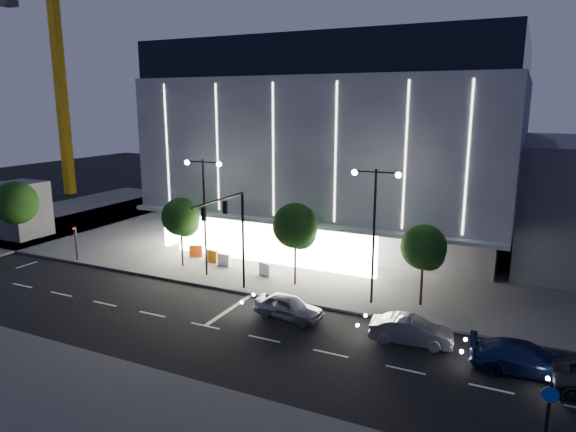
{
  "coord_description": "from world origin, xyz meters",
  "views": [
    {
      "loc": [
        18.76,
        -25.05,
        13.02
      ],
      "look_at": [
        3.1,
        7.68,
        5.0
      ],
      "focal_mm": 32.0,
      "sensor_mm": 36.0,
      "label": 1
    }
  ],
  "objects_px": {
    "tree_left": "(181,219)",
    "barrier_b": "(224,260)",
    "traffic_mast": "(232,225)",
    "street_lamp_east": "(374,217)",
    "ped_signal_far": "(76,240)",
    "barrier_c": "(213,256)",
    "barrier_d": "(265,269)",
    "car_third": "(525,358)",
    "tree_mid": "(296,228)",
    "street_lamp_west": "(204,200)",
    "car_lead": "(288,307)",
    "barrier_a": "(196,251)",
    "tree_right": "(424,250)",
    "car_second": "(411,331)",
    "tower_crane": "(63,47)",
    "cycle_sign_pole": "(546,429)"
  },
  "relations": [
    {
      "from": "car_third",
      "to": "car_second",
      "type": "bearing_deg",
      "value": 77.43
    },
    {
      "from": "street_lamp_east",
      "to": "car_third",
      "type": "bearing_deg",
      "value": -29.11
    },
    {
      "from": "barrier_c",
      "to": "barrier_d",
      "type": "bearing_deg",
      "value": -0.77
    },
    {
      "from": "tree_left",
      "to": "car_second",
      "type": "distance_m",
      "value": 20.56
    },
    {
      "from": "car_lead",
      "to": "car_second",
      "type": "height_order",
      "value": "car_lead"
    },
    {
      "from": "ped_signal_far",
      "to": "car_third",
      "type": "xyz_separation_m",
      "value": [
        34.31,
        -3.68,
        -1.13
      ]
    },
    {
      "from": "traffic_mast",
      "to": "tree_right",
      "type": "distance_m",
      "value": 12.63
    },
    {
      "from": "tree_right",
      "to": "barrier_c",
      "type": "xyz_separation_m",
      "value": [
        -17.41,
        1.87,
        -3.23
      ]
    },
    {
      "from": "car_lead",
      "to": "barrier_a",
      "type": "height_order",
      "value": "car_lead"
    },
    {
      "from": "tree_mid",
      "to": "car_third",
      "type": "height_order",
      "value": "tree_mid"
    },
    {
      "from": "street_lamp_west",
      "to": "tree_left",
      "type": "xyz_separation_m",
      "value": [
        -2.97,
        1.02,
        -1.92
      ]
    },
    {
      "from": "car_third",
      "to": "tower_crane",
      "type": "bearing_deg",
      "value": 60.47
    },
    {
      "from": "tree_mid",
      "to": "traffic_mast",
      "type": "bearing_deg",
      "value": -129.42
    },
    {
      "from": "tree_left",
      "to": "barrier_d",
      "type": "height_order",
      "value": "tree_left"
    },
    {
      "from": "tower_crane",
      "to": "ped_signal_far",
      "type": "bearing_deg",
      "value": -42.2
    },
    {
      "from": "tree_mid",
      "to": "street_lamp_east",
      "type": "bearing_deg",
      "value": -9.69
    },
    {
      "from": "tower_crane",
      "to": "barrier_d",
      "type": "distance_m",
      "value": 50.73
    },
    {
      "from": "barrier_a",
      "to": "tree_right",
      "type": "bearing_deg",
      "value": -31.24
    },
    {
      "from": "street_lamp_east",
      "to": "barrier_c",
      "type": "bearing_deg",
      "value": 168.63
    },
    {
      "from": "tree_mid",
      "to": "barrier_d",
      "type": "height_order",
      "value": "tree_mid"
    },
    {
      "from": "tower_crane",
      "to": "barrier_a",
      "type": "distance_m",
      "value": 43.83
    },
    {
      "from": "street_lamp_west",
      "to": "barrier_c",
      "type": "bearing_deg",
      "value": 115.6
    },
    {
      "from": "street_lamp_east",
      "to": "car_third",
      "type": "xyz_separation_m",
      "value": [
        9.31,
        -5.18,
        -5.2
      ]
    },
    {
      "from": "tree_left",
      "to": "ped_signal_far",
      "type": "bearing_deg",
      "value": -164.39
    },
    {
      "from": "car_third",
      "to": "barrier_b",
      "type": "distance_m",
      "value": 23.52
    },
    {
      "from": "tree_mid",
      "to": "barrier_c",
      "type": "xyz_separation_m",
      "value": [
        -8.41,
        1.87,
        -3.68
      ]
    },
    {
      "from": "cycle_sign_pole",
      "to": "tower_crane",
      "type": "bearing_deg",
      "value": 149.76
    },
    {
      "from": "tree_right",
      "to": "barrier_d",
      "type": "xyz_separation_m",
      "value": [
        -11.89,
        0.71,
        -3.23
      ]
    },
    {
      "from": "street_lamp_west",
      "to": "car_lead",
      "type": "distance_m",
      "value": 11.27
    },
    {
      "from": "street_lamp_west",
      "to": "barrier_c",
      "type": "height_order",
      "value": "street_lamp_west"
    },
    {
      "from": "cycle_sign_pole",
      "to": "barrier_a",
      "type": "bearing_deg",
      "value": 147.29
    },
    {
      "from": "street_lamp_east",
      "to": "car_second",
      "type": "xyz_separation_m",
      "value": [
        3.57,
        -4.45,
        -5.21
      ]
    },
    {
      "from": "car_third",
      "to": "street_lamp_west",
      "type": "bearing_deg",
      "value": 71.68
    },
    {
      "from": "tree_left",
      "to": "car_lead",
      "type": "relative_size",
      "value": 1.3
    },
    {
      "from": "street_lamp_east",
      "to": "traffic_mast",
      "type": "bearing_deg",
      "value": -163.52
    },
    {
      "from": "car_second",
      "to": "barrier_b",
      "type": "bearing_deg",
      "value": 61.39
    },
    {
      "from": "tree_left",
      "to": "car_second",
      "type": "xyz_separation_m",
      "value": [
        19.55,
        -5.47,
        -3.29
      ]
    },
    {
      "from": "street_lamp_east",
      "to": "barrier_b",
      "type": "distance_m",
      "value": 14.2
    },
    {
      "from": "tree_left",
      "to": "barrier_b",
      "type": "distance_m",
      "value": 4.74
    },
    {
      "from": "street_lamp_west",
      "to": "barrier_c",
      "type": "distance_m",
      "value": 6.2
    },
    {
      "from": "street_lamp_east",
      "to": "car_lead",
      "type": "relative_size",
      "value": 2.04
    },
    {
      "from": "traffic_mast",
      "to": "tree_left",
      "type": "distance_m",
      "value": 7.95
    },
    {
      "from": "traffic_mast",
      "to": "tree_right",
      "type": "relative_size",
      "value": 1.28
    },
    {
      "from": "car_lead",
      "to": "barrier_a",
      "type": "bearing_deg",
      "value": 62.52
    },
    {
      "from": "street_lamp_east",
      "to": "ped_signal_far",
      "type": "bearing_deg",
      "value": -176.56
    },
    {
      "from": "street_lamp_east",
      "to": "ped_signal_far",
      "type": "distance_m",
      "value": 25.37
    },
    {
      "from": "traffic_mast",
      "to": "street_lamp_east",
      "type": "xyz_separation_m",
      "value": [
        9.0,
        2.66,
        0.93
      ]
    },
    {
      "from": "tree_right",
      "to": "car_second",
      "type": "distance_m",
      "value": 6.33
    },
    {
      "from": "ped_signal_far",
      "to": "tree_left",
      "type": "distance_m",
      "value": 9.61
    },
    {
      "from": "street_lamp_west",
      "to": "barrier_d",
      "type": "height_order",
      "value": "street_lamp_west"
    }
  ]
}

